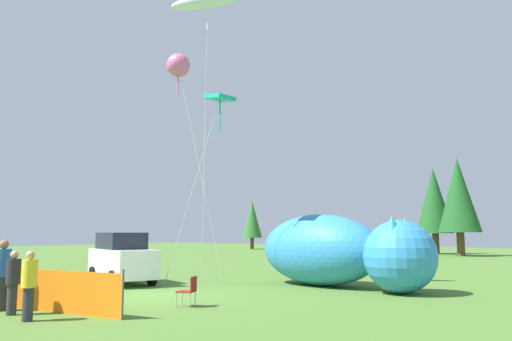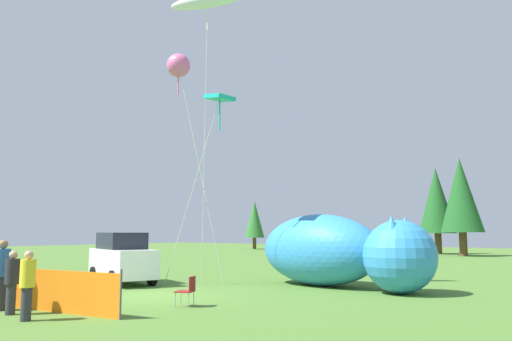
{
  "view_description": "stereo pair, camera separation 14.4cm",
  "coord_description": "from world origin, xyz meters",
  "px_view_note": "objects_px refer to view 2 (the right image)",
  "views": [
    {
      "loc": [
        12.83,
        -11.41,
        2.13
      ],
      "look_at": [
        0.6,
        5.03,
        4.65
      ],
      "focal_mm": 35.0,
      "sensor_mm": 36.0,
      "label": 1
    },
    {
      "loc": [
        12.95,
        -11.32,
        2.13
      ],
      "look_at": [
        0.6,
        5.03,
        4.65
      ],
      "focal_mm": 35.0,
      "sensor_mm": 36.0,
      "label": 2
    }
  ],
  "objects_px": {
    "folding_chair": "(188,289)",
    "kite_teal_diamond": "(219,101)",
    "spectator_in_yellow_shirt": "(2,272)",
    "kite_pink_octopus": "(179,66)",
    "spectator_in_white_shirt": "(27,282)",
    "inflatable_cat": "(337,253)",
    "parked_car": "(122,258)",
    "spectator_in_red_shirt": "(12,280)",
    "kite_white_ghost": "(208,2)"
  },
  "relations": [
    {
      "from": "spectator_in_red_shirt",
      "to": "kite_pink_octopus",
      "type": "distance_m",
      "value": 11.55
    },
    {
      "from": "parked_car",
      "to": "kite_teal_diamond",
      "type": "relative_size",
      "value": 0.59
    },
    {
      "from": "inflatable_cat",
      "to": "spectator_in_white_shirt",
      "type": "relative_size",
      "value": 4.7
    },
    {
      "from": "spectator_in_yellow_shirt",
      "to": "spectator_in_white_shirt",
      "type": "xyz_separation_m",
      "value": [
        2.1,
        -0.4,
        -0.13
      ]
    },
    {
      "from": "kite_pink_octopus",
      "to": "spectator_in_white_shirt",
      "type": "bearing_deg",
      "value": -67.75
    },
    {
      "from": "kite_pink_octopus",
      "to": "spectator_in_red_shirt",
      "type": "bearing_deg",
      "value": -75.08
    },
    {
      "from": "kite_teal_diamond",
      "to": "spectator_in_yellow_shirt",
      "type": "bearing_deg",
      "value": -99.94
    },
    {
      "from": "spectator_in_red_shirt",
      "to": "kite_pink_octopus",
      "type": "bearing_deg",
      "value": 104.92
    },
    {
      "from": "spectator_in_white_shirt",
      "to": "folding_chair",
      "type": "bearing_deg",
      "value": 69.98
    },
    {
      "from": "folding_chair",
      "to": "kite_pink_octopus",
      "type": "distance_m",
      "value": 10.67
    },
    {
      "from": "inflatable_cat",
      "to": "kite_pink_octopus",
      "type": "distance_m",
      "value": 10.23
    },
    {
      "from": "spectator_in_red_shirt",
      "to": "spectator_in_white_shirt",
      "type": "height_order",
      "value": "spectator_in_white_shirt"
    },
    {
      "from": "spectator_in_yellow_shirt",
      "to": "kite_teal_diamond",
      "type": "bearing_deg",
      "value": 80.06
    },
    {
      "from": "folding_chair",
      "to": "kite_pink_octopus",
      "type": "bearing_deg",
      "value": -63.26
    },
    {
      "from": "folding_chair",
      "to": "kite_white_ghost",
      "type": "xyz_separation_m",
      "value": [
        -3.17,
        4.09,
        11.16
      ]
    },
    {
      "from": "inflatable_cat",
      "to": "kite_pink_octopus",
      "type": "height_order",
      "value": "kite_pink_octopus"
    },
    {
      "from": "inflatable_cat",
      "to": "parked_car",
      "type": "bearing_deg",
      "value": -141.66
    },
    {
      "from": "kite_teal_diamond",
      "to": "kite_white_ghost",
      "type": "xyz_separation_m",
      "value": [
        -0.91,
        0.27,
        4.47
      ]
    },
    {
      "from": "folding_chair",
      "to": "kite_teal_diamond",
      "type": "relative_size",
      "value": 0.11
    },
    {
      "from": "folding_chair",
      "to": "kite_white_ghost",
      "type": "relative_size",
      "value": 0.07
    },
    {
      "from": "kite_pink_octopus",
      "to": "kite_white_ghost",
      "type": "bearing_deg",
      "value": 3.16
    },
    {
      "from": "spectator_in_yellow_shirt",
      "to": "kite_pink_octopus",
      "type": "relative_size",
      "value": 0.2
    },
    {
      "from": "inflatable_cat",
      "to": "spectator_in_white_shirt",
      "type": "bearing_deg",
      "value": -92.53
    },
    {
      "from": "kite_white_ghost",
      "to": "kite_pink_octopus",
      "type": "distance_m",
      "value": 2.94
    },
    {
      "from": "spectator_in_red_shirt",
      "to": "kite_pink_octopus",
      "type": "xyz_separation_m",
      "value": [
        -2.07,
        7.77,
        8.29
      ]
    },
    {
      "from": "spectator_in_white_shirt",
      "to": "kite_white_ghost",
      "type": "height_order",
      "value": "kite_white_ghost"
    },
    {
      "from": "kite_white_ghost",
      "to": "kite_pink_octopus",
      "type": "height_order",
      "value": "kite_white_ghost"
    },
    {
      "from": "folding_chair",
      "to": "spectator_in_white_shirt",
      "type": "height_order",
      "value": "spectator_in_white_shirt"
    },
    {
      "from": "kite_white_ghost",
      "to": "parked_car",
      "type": "bearing_deg",
      "value": -161.25
    },
    {
      "from": "folding_chair",
      "to": "spectator_in_red_shirt",
      "type": "distance_m",
      "value": 4.63
    },
    {
      "from": "spectator_in_white_shirt",
      "to": "kite_pink_octopus",
      "type": "relative_size",
      "value": 0.17
    },
    {
      "from": "kite_white_ghost",
      "to": "spectator_in_yellow_shirt",
      "type": "bearing_deg",
      "value": -92.89
    },
    {
      "from": "kite_teal_diamond",
      "to": "parked_car",
      "type": "bearing_deg",
      "value": -168.26
    },
    {
      "from": "parked_car",
      "to": "kite_teal_diamond",
      "type": "xyz_separation_m",
      "value": [
        4.43,
        0.92,
        6.16
      ]
    },
    {
      "from": "folding_chair",
      "to": "kite_pink_octopus",
      "type": "xyz_separation_m",
      "value": [
        -4.73,
        4.01,
        8.68
      ]
    },
    {
      "from": "spectator_in_white_shirt",
      "to": "kite_teal_diamond",
      "type": "height_order",
      "value": "kite_teal_diamond"
    },
    {
      "from": "spectator_in_red_shirt",
      "to": "kite_white_ghost",
      "type": "height_order",
      "value": "kite_white_ghost"
    },
    {
      "from": "spectator_in_yellow_shirt",
      "to": "spectator_in_white_shirt",
      "type": "bearing_deg",
      "value": -10.82
    },
    {
      "from": "spectator_in_yellow_shirt",
      "to": "kite_pink_octopus",
      "type": "bearing_deg",
      "value": 98.81
    },
    {
      "from": "folding_chair",
      "to": "spectator_in_yellow_shirt",
      "type": "height_order",
      "value": "spectator_in_yellow_shirt"
    },
    {
      "from": "spectator_in_yellow_shirt",
      "to": "folding_chair",
      "type": "bearing_deg",
      "value": 45.36
    },
    {
      "from": "kite_teal_diamond",
      "to": "kite_pink_octopus",
      "type": "bearing_deg",
      "value": 175.68
    },
    {
      "from": "parked_car",
      "to": "spectator_in_red_shirt",
      "type": "distance_m",
      "value": 7.78
    },
    {
      "from": "inflatable_cat",
      "to": "spectator_in_white_shirt",
      "type": "xyz_separation_m",
      "value": [
        -2.52,
        -11.02,
        -0.39
      ]
    },
    {
      "from": "spectator_in_red_shirt",
      "to": "folding_chair",
      "type": "bearing_deg",
      "value": 54.71
    },
    {
      "from": "spectator_in_yellow_shirt",
      "to": "spectator_in_red_shirt",
      "type": "distance_m",
      "value": 0.92
    },
    {
      "from": "spectator_in_yellow_shirt",
      "to": "kite_teal_diamond",
      "type": "height_order",
      "value": "kite_teal_diamond"
    },
    {
      "from": "parked_car",
      "to": "spectator_in_yellow_shirt",
      "type": "distance_m",
      "value": 7.21
    },
    {
      "from": "folding_chair",
      "to": "kite_pink_octopus",
      "type": "relative_size",
      "value": 0.09
    },
    {
      "from": "spectator_in_red_shirt",
      "to": "kite_teal_diamond",
      "type": "xyz_separation_m",
      "value": [
        0.41,
        7.58,
        6.3
      ]
    }
  ]
}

